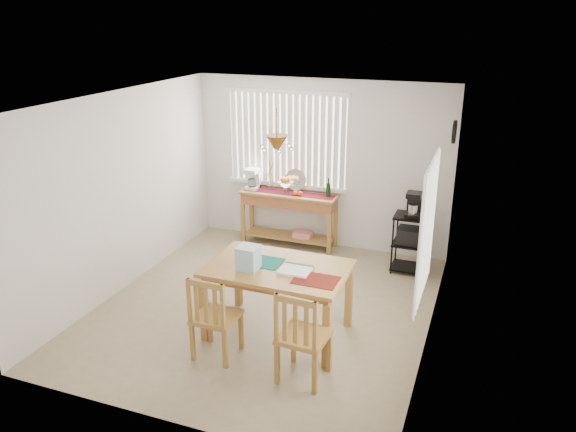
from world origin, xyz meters
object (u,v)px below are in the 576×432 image
at_px(dining_table, 278,274).
at_px(chair_left, 214,317).
at_px(sideboard, 289,206).
at_px(chair_right, 302,337).
at_px(cart_items, 414,204).
at_px(wire_cart, 411,238).

xyz_separation_m(dining_table, chair_left, (-0.45, -0.69, -0.27)).
relative_size(sideboard, dining_table, 0.97).
relative_size(chair_left, chair_right, 0.96).
bearing_deg(chair_left, cart_items, 60.75).
xyz_separation_m(wire_cart, chair_right, (-0.61, -2.94, -0.01)).
bearing_deg(wire_cart, dining_table, -117.93).
distance_m(sideboard, cart_items, 2.01).
distance_m(chair_left, chair_right, 1.01).
height_order(sideboard, cart_items, cart_items).
xyz_separation_m(sideboard, cart_items, (1.95, -0.31, 0.36)).
distance_m(sideboard, chair_right, 3.53).
bearing_deg(dining_table, sideboard, 107.50).
bearing_deg(sideboard, cart_items, -9.07).
distance_m(wire_cart, cart_items, 0.50).
distance_m(wire_cart, chair_right, 3.00).
distance_m(sideboard, dining_table, 2.63).
xyz_separation_m(cart_items, chair_right, (-0.61, -2.95, -0.51)).
height_order(dining_table, chair_left, chair_left).
bearing_deg(chair_right, dining_table, 126.19).
xyz_separation_m(wire_cart, dining_table, (-1.16, -2.19, 0.23)).
xyz_separation_m(cart_items, chair_left, (-1.61, -2.88, -0.53)).
bearing_deg(dining_table, cart_items, 62.17).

